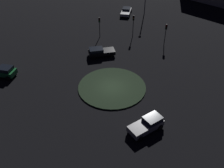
# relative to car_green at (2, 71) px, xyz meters

# --- Properties ---
(ground_plane) EXTENTS (115.82, 115.82, 0.00)m
(ground_plane) POSITION_rel_car_green_xyz_m (1.07, -15.90, -0.81)
(ground_plane) COLOR black
(roundabout_island) EXTENTS (9.21, 9.21, 0.16)m
(roundabout_island) POSITION_rel_car_green_xyz_m (1.07, -15.90, -0.73)
(roundabout_island) COLOR #263823
(roundabout_island) RESTS_ON ground_plane
(car_green) EXTENTS (1.94, 4.08, 1.56)m
(car_green) POSITION_rel_car_green_xyz_m (0.00, 0.00, 0.00)
(car_green) COLOR #1E7238
(car_green) RESTS_ON ground_plane
(car_black) EXTENTS (3.47, 4.57, 1.39)m
(car_black) POSITION_rel_car_green_xyz_m (8.83, -12.07, -0.07)
(car_black) COLOR black
(car_black) RESTS_ON ground_plane
(car_silver) EXTENTS (4.42, 2.28, 1.28)m
(car_silver) POSITION_rel_car_green_xyz_m (27.35, -12.68, -0.14)
(car_silver) COLOR silver
(car_silver) RESTS_ON ground_plane
(car_grey) EXTENTS (4.13, 3.96, 1.46)m
(car_grey) POSITION_rel_car_green_xyz_m (-5.44, -21.46, -0.06)
(car_grey) COLOR slate
(car_grey) RESTS_ON ground_plane
(traffic_light_east) EXTENTS (0.39, 0.36, 3.77)m
(traffic_light_east) POSITION_rel_car_green_xyz_m (15.32, -10.11, 1.88)
(traffic_light_east) COLOR #2D2D2D
(traffic_light_east) RESTS_ON ground_plane
(traffic_light_east_near) EXTENTS (0.36, 0.30, 4.05)m
(traffic_light_east_near) POSITION_rel_car_green_xyz_m (16.94, -15.96, 2.07)
(traffic_light_east_near) COLOR #2D2D2D
(traffic_light_east_near) RESTS_ON ground_plane
(traffic_light_southeast) EXTENTS (0.39, 0.36, 3.82)m
(traffic_light_southeast) POSITION_rel_car_green_xyz_m (15.03, -21.85, 1.91)
(traffic_light_southeast) COLOR #2D2D2D
(traffic_light_southeast) RESTS_ON ground_plane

